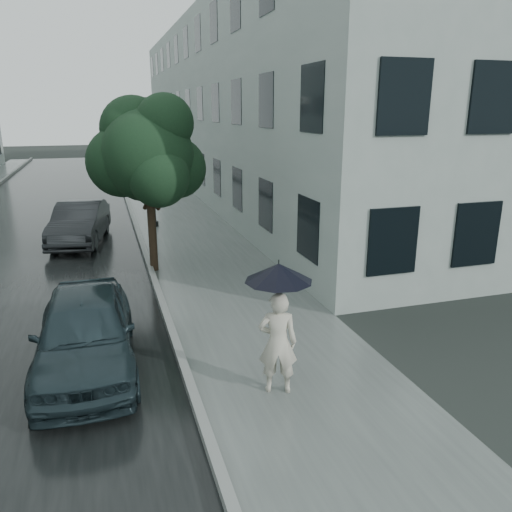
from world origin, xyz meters
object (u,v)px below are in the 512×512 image
object	(u,v)px
street_tree	(147,154)
lamp_post	(147,153)
car_far	(80,223)
pedestrian	(278,343)
car_near	(85,331)

from	to	relation	value
street_tree	lamp_post	size ratio (longest dim) A/B	0.99
lamp_post	car_far	world-z (taller)	lamp_post
pedestrian	street_tree	distance (m)	7.52
lamp_post	car_near	xyz separation A→B (m)	(-2.17, -10.87, -2.09)
car_far	lamp_post	bearing A→B (deg)	44.63
car_near	car_far	size ratio (longest dim) A/B	0.99
car_near	car_far	world-z (taller)	car_near
street_tree	car_far	size ratio (longest dim) A/B	1.16
pedestrian	street_tree	xyz separation A→B (m)	(-1.21, 7.04, 2.37)
lamp_post	car_far	distance (m)	3.73
pedestrian	car_far	bearing A→B (deg)	-55.25
street_tree	pedestrian	bearing A→B (deg)	-80.21
car_far	car_near	bearing A→B (deg)	-78.54
pedestrian	lamp_post	size ratio (longest dim) A/B	0.35
street_tree	car_far	bearing A→B (deg)	118.79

